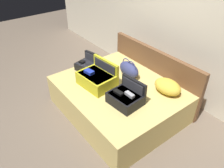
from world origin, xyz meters
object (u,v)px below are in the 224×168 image
hard_case_small (87,65)px  duffel_bag (129,69)px  bed (118,99)px  hard_case_medium (126,97)px  hard_case_large (97,78)px  pillow_near_headboard (168,87)px

hard_case_small → duffel_bag: 0.78m
bed → hard_case_small: bearing=-173.1°
hard_case_medium → hard_case_small: bearing=171.2°
hard_case_small → duffel_bag: bearing=21.8°
bed → hard_case_large: bearing=-135.6°
bed → duffel_bag: 0.54m
bed → hard_case_large: 0.51m
hard_case_medium → pillow_near_headboard: (0.19, 0.68, -0.00)m
hard_case_small → pillow_near_headboard: hard_case_small is taller
duffel_bag → pillow_near_headboard: size_ratio=0.97×
bed → pillow_near_headboard: size_ratio=4.43×
pillow_near_headboard → hard_case_medium: bearing=-105.8°
hard_case_small → duffel_bag: duffel_bag is taller
hard_case_medium → hard_case_small: (-1.16, 0.07, -0.02)m
bed → hard_case_medium: size_ratio=4.10×
hard_case_small → pillow_near_headboard: 1.48m
bed → hard_case_large: (-0.24, -0.23, 0.38)m
duffel_bag → pillow_near_headboard: duffel_bag is taller
pillow_near_headboard → duffel_bag: bearing=-167.5°
bed → duffel_bag: size_ratio=4.56×
pillow_near_headboard → hard_case_large: bearing=-137.9°
hard_case_medium → bed: bearing=151.6°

